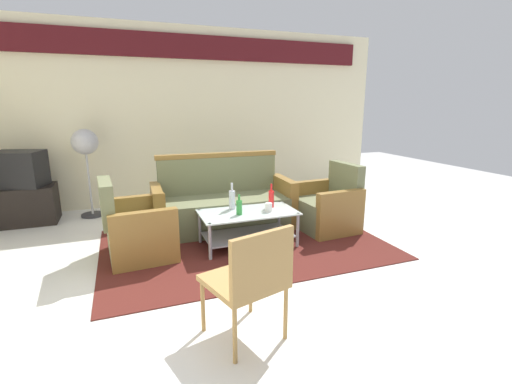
% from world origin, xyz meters
% --- Properties ---
extents(ground_plane, '(14.00, 14.00, 0.00)m').
position_xyz_m(ground_plane, '(0.00, 0.00, 0.00)').
color(ground_plane, white).
extents(wall_back, '(6.52, 0.19, 2.80)m').
position_xyz_m(wall_back, '(0.00, 3.05, 1.48)').
color(wall_back, beige).
rests_on(wall_back, ground).
extents(rug, '(3.19, 2.10, 0.01)m').
position_xyz_m(rug, '(0.04, 0.76, 0.01)').
color(rug, '#511E19').
rests_on(rug, ground).
extents(couch, '(1.82, 0.79, 0.96)m').
position_xyz_m(couch, '(-0.04, 1.41, 0.32)').
color(couch, '#6B704C').
rests_on(couch, rug).
extents(armchair_left, '(0.75, 0.81, 0.85)m').
position_xyz_m(armchair_left, '(-1.15, 0.85, 0.29)').
color(armchair_left, '#6B704C').
rests_on(armchair_left, rug).
extents(armchair_right, '(0.74, 0.80, 0.85)m').
position_xyz_m(armchair_right, '(1.22, 0.90, 0.29)').
color(armchair_right, '#6B704C').
rests_on(armchair_right, rug).
extents(coffee_table, '(1.10, 0.60, 0.40)m').
position_xyz_m(coffee_table, '(0.07, 0.73, 0.27)').
color(coffee_table, silver).
rests_on(coffee_table, rug).
extents(bottle_green, '(0.07, 0.07, 0.23)m').
position_xyz_m(bottle_green, '(-0.06, 0.65, 0.50)').
color(bottle_green, '#2D8C38').
rests_on(bottle_green, coffee_table).
extents(bottle_red, '(0.06, 0.06, 0.28)m').
position_xyz_m(bottle_red, '(0.39, 0.81, 0.52)').
color(bottle_red, red).
rests_on(bottle_red, coffee_table).
extents(bottle_clear, '(0.07, 0.07, 0.31)m').
position_xyz_m(bottle_clear, '(-0.07, 0.89, 0.53)').
color(bottle_clear, silver).
rests_on(bottle_clear, coffee_table).
extents(cup, '(0.08, 0.08, 0.10)m').
position_xyz_m(cup, '(0.29, 0.65, 0.46)').
color(cup, silver).
rests_on(cup, coffee_table).
extents(tv_stand, '(0.80, 0.50, 0.52)m').
position_xyz_m(tv_stand, '(-2.54, 2.55, 0.26)').
color(tv_stand, black).
rests_on(tv_stand, ground).
extents(television, '(0.70, 0.58, 0.48)m').
position_xyz_m(television, '(-2.54, 2.55, 0.76)').
color(television, black).
rests_on(television, tv_stand).
extents(pedestal_fan, '(0.36, 0.36, 1.27)m').
position_xyz_m(pedestal_fan, '(-1.71, 2.60, 1.01)').
color(pedestal_fan, '#2D2D33').
rests_on(pedestal_fan, ground).
extents(wicker_chair, '(0.59, 0.59, 0.84)m').
position_xyz_m(wicker_chair, '(-0.49, -0.93, 0.49)').
color(wicker_chair, '#AD844C').
rests_on(wicker_chair, ground).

